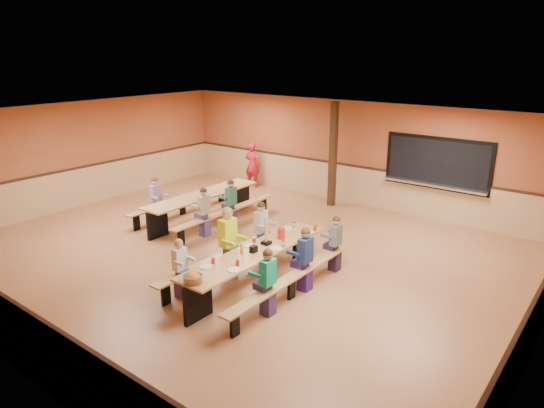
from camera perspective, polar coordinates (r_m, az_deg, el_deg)
The scene contains 23 objects.
ground at distance 10.93m, azimuth -4.15°, elevation -5.89°, with size 12.00×12.00×0.00m, color brown.
room_envelope at distance 10.67m, azimuth -4.23°, elevation -2.49°, with size 12.04×10.04×3.02m.
kitchen_pass_through at distance 13.37m, azimuth 18.83°, elevation 4.31°, with size 2.78×0.28×1.38m.
structural_post at distance 14.00m, azimuth 7.19°, elevation 5.74°, with size 0.18×0.18×3.00m, color black.
cafeteria_table_main at distance 9.30m, azimuth -1.84°, elevation -6.70°, with size 1.91×3.70×0.74m.
cafeteria_table_second at distance 12.96m, azimuth -8.11°, elevation 0.27°, with size 1.91×3.70×0.74m.
seated_child_white_left at distance 9.04m, azimuth -10.76°, elevation -7.50°, with size 0.33×0.27×1.13m, color silver, non-canonical shape.
seated_adult_yellow at distance 9.81m, azimuth -5.20°, elevation -4.37°, with size 0.45×0.37×1.39m, color #DEF41A, non-canonical shape.
seated_child_grey_left at distance 10.58m, azimuth -1.28°, elevation -3.06°, with size 0.38×0.31×1.23m, color #BABABA, non-canonical shape.
seated_child_teal_right at distance 8.31m, azimuth -0.48°, elevation -9.24°, with size 0.36×0.30×1.20m, color #129B78, non-canonical shape.
seated_child_navy_right at distance 9.13m, azimuth 3.93°, elevation -6.57°, with size 0.38×0.31×1.24m, color navy, non-canonical shape.
seated_child_char_right at distance 10.01m, azimuth 7.48°, elevation -4.67°, with size 0.34×0.28×1.16m, color #565960, non-canonical shape.
seated_child_purple_sec at distance 12.97m, azimuth -13.47°, elevation 0.38°, with size 0.38×0.31×1.23m, color #916B9F, non-canonical shape.
seated_child_green_sec at distance 12.52m, azimuth -4.83°, elevation 0.11°, with size 0.36×0.30×1.20m, color #2B6552, non-canonical shape.
seated_child_tan_sec at distance 11.86m, azimuth -7.98°, elevation -0.98°, with size 0.37×0.30×1.21m, color tan, non-canonical shape.
standing_woman at distance 16.06m, azimuth -2.32°, elevation 4.63°, with size 0.54×0.36×1.49m, color #B11429.
punch_pitcher at distance 9.73m, azimuth 1.11°, elevation -3.48°, with size 0.16×0.16×0.22m, color #B42518.
chip_bowl at distance 8.08m, azimuth -9.28°, elevation -8.61°, with size 0.32×0.32×0.15m, color orange, non-canonical shape.
napkin_dispenser at distance 9.11m, azimuth -2.18°, elevation -5.31°, with size 0.10×0.14×0.13m, color black.
condiment_mustard at distance 9.01m, azimuth -3.47°, elevation -5.45°, with size 0.06×0.06×0.17m, color yellow.
condiment_ketchup at distance 9.09m, azimuth -3.58°, elevation -5.26°, with size 0.06×0.06×0.17m, color #B2140F.
table_paddle at distance 9.44m, azimuth -0.66°, elevation -3.98°, with size 0.16×0.16×0.56m.
place_settings at distance 9.19m, azimuth -1.86°, elevation -5.17°, with size 0.65×3.30×0.11m, color beige, non-canonical shape.
Camera 1 is at (6.73, -7.43, 4.36)m, focal length 32.00 mm.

